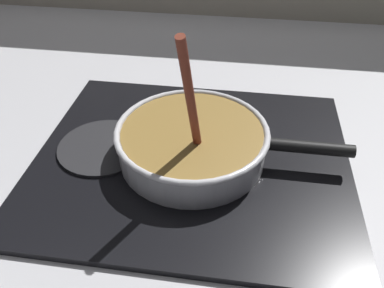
# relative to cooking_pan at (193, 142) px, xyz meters

# --- Properties ---
(ground) EXTENTS (2.40, 1.60, 0.04)m
(ground) POSITION_rel_cooking_pan_xyz_m (-0.12, -0.06, -0.07)
(ground) COLOR #B7B7BC
(hob_plate) EXTENTS (0.56, 0.48, 0.01)m
(hob_plate) POSITION_rel_cooking_pan_xyz_m (-0.00, 0.00, -0.04)
(hob_plate) COLOR black
(hob_plate) RESTS_ON ground
(burner_ring) EXTENTS (0.20, 0.20, 0.01)m
(burner_ring) POSITION_rel_cooking_pan_xyz_m (-0.00, 0.00, -0.03)
(burner_ring) COLOR #592D0C
(burner_ring) RESTS_ON hob_plate
(spare_burner) EXTENTS (0.16, 0.16, 0.01)m
(spare_burner) POSITION_rel_cooking_pan_xyz_m (-0.17, 0.00, -0.03)
(spare_burner) COLOR #262628
(spare_burner) RESTS_ON hob_plate
(cooking_pan) EXTENTS (0.41, 0.27, 0.27)m
(cooking_pan) POSITION_rel_cooking_pan_xyz_m (0.00, 0.00, 0.00)
(cooking_pan) COLOR silver
(cooking_pan) RESTS_ON hob_plate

